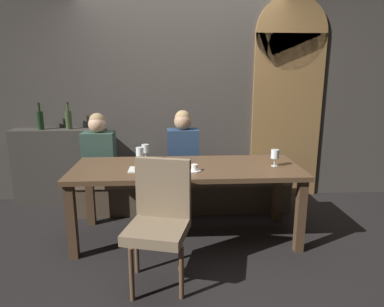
% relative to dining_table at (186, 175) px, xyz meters
% --- Properties ---
extents(ground, '(9.00, 9.00, 0.00)m').
position_rel_dining_table_xyz_m(ground, '(0.00, 0.00, -0.65)').
color(ground, black).
extents(back_wall_tiled, '(6.00, 0.12, 3.00)m').
position_rel_dining_table_xyz_m(back_wall_tiled, '(0.00, 1.22, 0.85)').
color(back_wall_tiled, '#423D38').
rests_on(back_wall_tiled, ground).
extents(arched_door, '(0.90, 0.05, 2.55)m').
position_rel_dining_table_xyz_m(arched_door, '(1.35, 1.15, 0.71)').
color(arched_door, olive).
rests_on(arched_door, ground).
extents(back_counter, '(1.10, 0.28, 0.95)m').
position_rel_dining_table_xyz_m(back_counter, '(-1.55, 1.04, -0.18)').
color(back_counter, '#38342F').
rests_on(back_counter, ground).
extents(dining_table, '(2.20, 0.84, 0.74)m').
position_rel_dining_table_xyz_m(dining_table, '(0.00, 0.00, 0.00)').
color(dining_table, '#493422').
rests_on(dining_table, ground).
extents(banquette_bench, '(2.50, 0.44, 0.45)m').
position_rel_dining_table_xyz_m(banquette_bench, '(0.00, 0.70, -0.42)').
color(banquette_bench, '#4A3C2E').
rests_on(banquette_bench, ground).
extents(chair_near_side, '(0.54, 0.54, 0.98)m').
position_rel_dining_table_xyz_m(chair_near_side, '(-0.24, -0.72, -0.09)').
color(chair_near_side, brown).
rests_on(chair_near_side, ground).
extents(diner_redhead, '(0.36, 0.24, 0.74)m').
position_rel_dining_table_xyz_m(diner_redhead, '(-0.98, 0.69, 0.14)').
color(diner_redhead, '#2D473D').
rests_on(diner_redhead, banquette_bench).
extents(diner_bearded, '(0.36, 0.24, 0.76)m').
position_rel_dining_table_xyz_m(diner_bearded, '(-0.01, 0.68, 0.16)').
color(diner_bearded, navy).
rests_on(diner_bearded, banquette_bench).
extents(wine_bottle_dark_red, '(0.08, 0.08, 0.33)m').
position_rel_dining_table_xyz_m(wine_bottle_dark_red, '(-1.73, 1.02, 0.42)').
color(wine_bottle_dark_red, black).
rests_on(wine_bottle_dark_red, back_counter).
extents(wine_bottle_pale_label, '(0.08, 0.08, 0.33)m').
position_rel_dining_table_xyz_m(wine_bottle_pale_label, '(-1.40, 1.04, 0.42)').
color(wine_bottle_pale_label, '#384728').
rests_on(wine_bottle_pale_label, back_counter).
extents(wine_glass_center_back, '(0.08, 0.08, 0.16)m').
position_rel_dining_table_xyz_m(wine_glass_center_back, '(-0.46, 0.14, 0.20)').
color(wine_glass_center_back, silver).
rests_on(wine_glass_center_back, dining_table).
extents(wine_glass_end_right, '(0.08, 0.08, 0.16)m').
position_rel_dining_table_xyz_m(wine_glass_end_right, '(0.86, -0.04, 0.20)').
color(wine_glass_end_right, silver).
rests_on(wine_glass_end_right, dining_table).
extents(wine_glass_near_right, '(0.08, 0.08, 0.16)m').
position_rel_dining_table_xyz_m(wine_glass_near_right, '(-0.41, 0.28, 0.20)').
color(wine_glass_near_right, silver).
rests_on(wine_glass_near_right, dining_table).
extents(espresso_cup, '(0.12, 0.12, 0.06)m').
position_rel_dining_table_xyz_m(espresso_cup, '(0.07, -0.16, 0.11)').
color(espresso_cup, white).
rests_on(espresso_cup, dining_table).
extents(dessert_plate, '(0.19, 0.19, 0.05)m').
position_rel_dining_table_xyz_m(dessert_plate, '(-0.44, -0.10, 0.10)').
color(dessert_plate, white).
rests_on(dessert_plate, dining_table).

